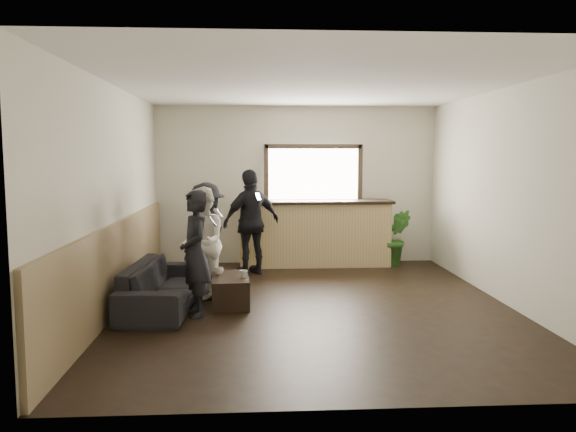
{
  "coord_description": "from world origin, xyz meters",
  "views": [
    {
      "loc": [
        -0.75,
        -7.04,
        1.92
      ],
      "look_at": [
        -0.3,
        0.4,
        1.12
      ],
      "focal_mm": 35.0,
      "sensor_mm": 36.0,
      "label": 1
    }
  ],
  "objects": [
    {
      "name": "potted_plant",
      "position": [
        1.7,
        2.55,
        0.5
      ],
      "size": [
        0.56,
        0.45,
        0.99
      ],
      "primitive_type": "imported",
      "rotation": [
        0.0,
        0.0,
        -0.02
      ],
      "color": "#2D6623",
      "rests_on": "ground"
    },
    {
      "name": "cup_a",
      "position": [
        -1.22,
        0.25,
        0.42
      ],
      "size": [
        0.13,
        0.13,
        0.09
      ],
      "primitive_type": "imported",
      "rotation": [
        0.0,
        0.0,
        3.25
      ],
      "color": "silver",
      "rests_on": "coffee_table"
    },
    {
      "name": "person_c",
      "position": [
        -1.47,
        1.23,
        0.77
      ],
      "size": [
        0.82,
        1.11,
        1.53
      ],
      "rotation": [
        0.0,
        0.0,
        -1.84
      ],
      "color": "black",
      "rests_on": "ground"
    },
    {
      "name": "ground",
      "position": [
        0.0,
        0.0,
        0.0
      ],
      "size": [
        5.0,
        6.0,
        0.01
      ],
      "primitive_type": "cube",
      "color": "black"
    },
    {
      "name": "coffee_table",
      "position": [
        -1.07,
        0.11,
        0.19
      ],
      "size": [
        0.52,
        0.86,
        0.37
      ],
      "primitive_type": "cube",
      "rotation": [
        0.0,
        0.0,
        0.06
      ],
      "color": "black",
      "rests_on": "ground"
    },
    {
      "name": "person_b",
      "position": [
        -1.47,
        0.49,
        0.76
      ],
      "size": [
        0.74,
        0.85,
        1.51
      ],
      "rotation": [
        0.0,
        0.0,
        -1.32
      ],
      "color": "silver",
      "rests_on": "ground"
    },
    {
      "name": "bar_counter",
      "position": [
        0.3,
        2.7,
        0.64
      ],
      "size": [
        2.7,
        0.68,
        2.13
      ],
      "color": "tan",
      "rests_on": "ground"
    },
    {
      "name": "room_shell",
      "position": [
        -0.74,
        0.0,
        1.47
      ],
      "size": [
        5.01,
        6.01,
        2.8
      ],
      "color": "silver",
      "rests_on": "ground"
    },
    {
      "name": "cup_b",
      "position": [
        -0.9,
        0.02,
        0.42
      ],
      "size": [
        0.14,
        0.14,
        0.09
      ],
      "primitive_type": "imported",
      "rotation": [
        0.0,
        0.0,
        1.02
      ],
      "color": "silver",
      "rests_on": "coffee_table"
    },
    {
      "name": "sofa",
      "position": [
        -1.92,
        0.01,
        0.29
      ],
      "size": [
        0.88,
        2.01,
        0.58
      ],
      "primitive_type": "imported",
      "rotation": [
        0.0,
        0.0,
        1.51
      ],
      "color": "black",
      "rests_on": "ground"
    },
    {
      "name": "person_a",
      "position": [
        -1.47,
        -0.37,
        0.76
      ],
      "size": [
        0.53,
        0.64,
        1.52
      ],
      "rotation": [
        0.0,
        0.0,
        -1.23
      ],
      "color": "black",
      "rests_on": "ground"
    },
    {
      "name": "person_d",
      "position": [
        -0.8,
        1.99,
        0.85
      ],
      "size": [
        1.08,
        0.86,
        1.71
      ],
      "rotation": [
        0.0,
        0.0,
        -2.62
      ],
      "color": "black",
      "rests_on": "ground"
    }
  ]
}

